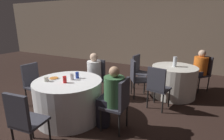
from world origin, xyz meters
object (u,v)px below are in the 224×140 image
at_px(table_far, 173,81).
at_px(chair_near_north, 96,75).
at_px(person_white_shirt, 93,77).
at_px(chair_far_south, 158,85).
at_px(person_orange_shirt, 198,70).
at_px(chair_near_west, 34,81).
at_px(soda_can_silver, 72,77).
at_px(table_near, 69,99).
at_px(chair_near_east, 119,101).
at_px(chair_far_west, 139,69).
at_px(person_green_jacket, 110,98).
at_px(chair_far_northeast, 202,70).
at_px(chair_far_southwest, 136,75).
at_px(chair_near_south, 24,118).
at_px(soda_can_blue, 77,75).
at_px(soda_can_red, 65,80).
at_px(bottle_far, 175,62).
at_px(pizza_plate_near, 54,78).

height_order(table_far, chair_near_north, chair_near_north).
bearing_deg(person_white_shirt, table_far, -147.72).
relative_size(chair_far_south, person_orange_shirt, 0.84).
xyz_separation_m(chair_near_west, soda_can_silver, (1.10, 0.01, 0.26)).
xyz_separation_m(table_near, table_far, (1.60, 2.03, 0.00)).
bearing_deg(chair_near_east, chair_far_west, 8.46).
bearing_deg(chair_near_east, person_green_jacket, 90.00).
bearing_deg(chair_far_northeast, chair_far_southwest, 81.69).
xyz_separation_m(chair_far_south, person_white_shirt, (-1.46, -0.21, 0.01)).
relative_size(table_far, chair_near_south, 1.16).
height_order(chair_near_west, soda_can_blue, chair_near_west).
bearing_deg(table_far, person_green_jacket, -109.69).
xyz_separation_m(chair_near_south, soda_can_red, (-0.09, 0.92, 0.26)).
height_order(chair_far_southwest, person_orange_shirt, person_orange_shirt).
relative_size(chair_near_east, person_orange_shirt, 0.84).
xyz_separation_m(chair_near_south, bottle_far, (1.45, 3.05, 0.32)).
distance_m(table_near, chair_near_south, 1.07).
xyz_separation_m(chair_far_west, soda_can_blue, (-0.57, -1.93, 0.26)).
relative_size(chair_near_east, chair_far_south, 1.00).
bearing_deg(soda_can_red, person_orange_shirt, 53.37).
xyz_separation_m(person_white_shirt, soda_can_silver, (0.09, -0.81, 0.25)).
bearing_deg(person_orange_shirt, person_white_shirt, 78.99).
xyz_separation_m(chair_far_south, person_green_jacket, (-0.54, -1.05, 0.02)).
xyz_separation_m(chair_near_west, bottle_far, (2.64, 1.95, 0.32)).
distance_m(chair_near_east, chair_near_south, 1.42).
bearing_deg(table_near, soda_can_blue, 68.42).
xyz_separation_m(table_far, chair_near_east, (-0.55, -1.98, 0.18)).
bearing_deg(pizza_plate_near, chair_near_west, 172.08).
relative_size(chair_near_south, chair_near_north, 1.00).
distance_m(chair_far_south, chair_far_northeast, 1.85).
height_order(chair_near_east, bottle_far, bottle_far).
xyz_separation_m(table_far, chair_far_southwest, (-0.79, -0.53, 0.18)).
bearing_deg(pizza_plate_near, chair_far_northeast, 48.19).
height_order(chair_far_southwest, pizza_plate_near, chair_far_southwest).
bearing_deg(chair_near_south, pizza_plate_near, 106.59).
relative_size(table_near, person_green_jacket, 1.13).
relative_size(table_far, chair_near_north, 1.16).
xyz_separation_m(chair_far_south, pizza_plate_near, (-1.73, -1.14, 0.21)).
relative_size(person_orange_shirt, soda_can_silver, 9.09).
height_order(chair_near_north, person_green_jacket, person_green_jacket).
height_order(chair_near_west, person_green_jacket, person_green_jacket).
bearing_deg(chair_near_north, chair_far_south, 178.82).
bearing_deg(chair_far_west, soda_can_silver, -10.66).
relative_size(soda_can_blue, soda_can_silver, 1.00).
xyz_separation_m(table_near, person_orange_shirt, (2.10, 2.64, 0.19)).
relative_size(chair_far_southwest, person_white_shirt, 0.83).
xyz_separation_m(chair_far_west, chair_far_southwest, (0.16, -0.62, 0.00)).
bearing_deg(chair_near_south, chair_near_west, 129.75).
distance_m(chair_near_west, person_green_jacket, 1.93).
height_order(chair_near_west, pizza_plate_near, chair_near_west).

